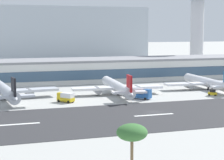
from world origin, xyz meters
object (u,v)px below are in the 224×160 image
at_px(airliner_black_tail_gate_0, 5,91).
at_px(service_box_truck_1, 66,97).
at_px(service_baggage_tug_0, 213,93).
at_px(service_fuel_truck_2, 140,93).
at_px(palm_tree_0, 132,133).
at_px(terminal_building, 89,70).
at_px(control_tower, 197,18).
at_px(distant_hotel_block, 73,35).
at_px(airliner_red_tail_gate_1, 118,87).
at_px(airliner_blue_tail_gate_2, 208,83).

distance_m(airliner_black_tail_gate_0, service_box_truck_1, 22.43).
height_order(airliner_black_tail_gate_0, service_baggage_tug_0, airliner_black_tail_gate_0).
bearing_deg(airliner_black_tail_gate_0, service_fuel_truck_2, -111.75).
xyz_separation_m(service_box_truck_1, palm_tree_0, (-6.33, -79.23, 7.15)).
relative_size(terminal_building, control_tower, 3.78).
bearing_deg(distant_hotel_block, service_fuel_truck_2, -94.72).
height_order(terminal_building, distant_hotel_block, distant_hotel_block).
distance_m(terminal_building, airliner_red_tail_gate_1, 46.50).
bearing_deg(control_tower, service_baggage_tug_0, -115.99).
bearing_deg(airliner_red_tail_gate_1, terminal_building, 3.47).
height_order(distant_hotel_block, palm_tree_0, distant_hotel_block).
relative_size(terminal_building, service_fuel_truck_2, 22.56).
relative_size(airliner_red_tail_gate_1, airliner_blue_tail_gate_2, 1.05).
bearing_deg(terminal_building, airliner_black_tail_gate_0, -133.68).
xyz_separation_m(airliner_red_tail_gate_1, service_box_truck_1, (-21.82, -9.52, -1.14)).
bearing_deg(airliner_red_tail_gate_1, airliner_blue_tail_gate_2, -81.66).
bearing_deg(service_box_truck_1, distant_hotel_block, -51.48).
xyz_separation_m(control_tower, airliner_black_tail_gate_0, (-116.18, -72.20, -28.62)).
bearing_deg(service_box_truck_1, airliner_blue_tail_gate_2, -117.22).
distance_m(distant_hotel_block, airliner_red_tail_gate_1, 161.65).
relative_size(service_box_truck_1, service_fuel_truck_2, 0.75).
height_order(airliner_blue_tail_gate_2, palm_tree_0, palm_tree_0).
height_order(service_fuel_truck_2, palm_tree_0, palm_tree_0).
relative_size(airliner_black_tail_gate_0, service_box_truck_1, 7.34).
distance_m(terminal_building, distant_hotel_block, 115.52).
relative_size(control_tower, distant_hotel_block, 0.44).
relative_size(control_tower, airliner_red_tail_gate_1, 1.12).
height_order(service_box_truck_1, palm_tree_0, palm_tree_0).
height_order(control_tower, airliner_blue_tail_gate_2, control_tower).
bearing_deg(airliner_blue_tail_gate_2, airliner_black_tail_gate_0, 94.33).
bearing_deg(service_fuel_truck_2, control_tower, 102.14).
bearing_deg(airliner_black_tail_gate_0, service_baggage_tug_0, -106.85).
height_order(terminal_building, service_fuel_truck_2, terminal_building).
bearing_deg(control_tower, airliner_blue_tail_gate_2, -116.17).
relative_size(airliner_black_tail_gate_0, airliner_blue_tail_gate_2, 1.09).
distance_m(control_tower, service_box_truck_1, 131.89).
bearing_deg(service_fuel_truck_2, service_box_truck_1, -130.92).
bearing_deg(service_baggage_tug_0, service_fuel_truck_2, -139.49).
bearing_deg(distant_hotel_block, airliner_blue_tail_gate_2, -82.28).
relative_size(distant_hotel_block, airliner_black_tail_gate_0, 2.48).
bearing_deg(airliner_blue_tail_gate_2, service_baggage_tug_0, 159.22).
height_order(airliner_red_tail_gate_1, service_fuel_truck_2, airliner_red_tail_gate_1).
height_order(service_baggage_tug_0, service_fuel_truck_2, service_fuel_truck_2).
relative_size(airliner_black_tail_gate_0, palm_tree_0, 4.39).
distance_m(airliner_blue_tail_gate_2, service_baggage_tug_0, 16.27).
bearing_deg(terminal_building, distant_hotel_block, 81.33).
bearing_deg(service_fuel_truck_2, service_baggage_tug_0, 48.72).
xyz_separation_m(airliner_red_tail_gate_1, service_fuel_truck_2, (4.46, -10.80, -0.90)).
distance_m(terminal_building, airliner_blue_tail_gate_2, 58.67).
xyz_separation_m(terminal_building, distant_hotel_block, (17.25, 113.16, 15.54)).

